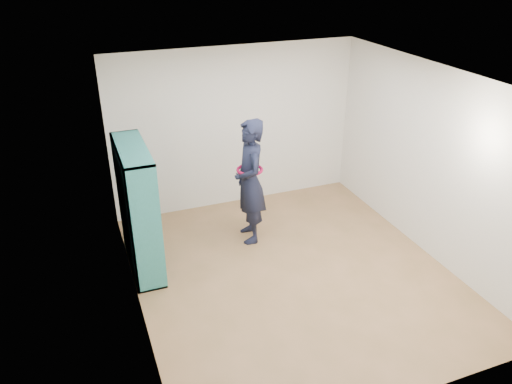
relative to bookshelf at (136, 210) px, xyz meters
name	(u,v)px	position (x,y,z in m)	size (l,w,h in m)	color
floor	(292,273)	(1.83, -0.92, -0.84)	(4.50, 4.50, 0.00)	olive
ceiling	(300,80)	(1.83, -0.92, 1.76)	(4.50, 4.50, 0.00)	white
wall_left	(129,215)	(-0.17, -0.92, 0.46)	(0.02, 4.50, 2.60)	white
wall_right	(430,162)	(3.83, -0.92, 0.46)	(0.02, 4.50, 2.60)	white
wall_back	(236,128)	(1.83, 1.33, 0.46)	(4.00, 0.02, 2.60)	white
wall_front	(409,295)	(1.83, -3.17, 0.46)	(4.00, 0.02, 2.60)	white
bookshelf	(136,210)	(0.00, 0.00, 0.00)	(0.38, 1.29, 1.72)	#287E75
person	(250,182)	(1.63, 0.13, 0.08)	(0.51, 0.72, 1.84)	black
smartphone	(238,173)	(1.48, 0.22, 0.20)	(0.01, 0.12, 0.14)	silver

